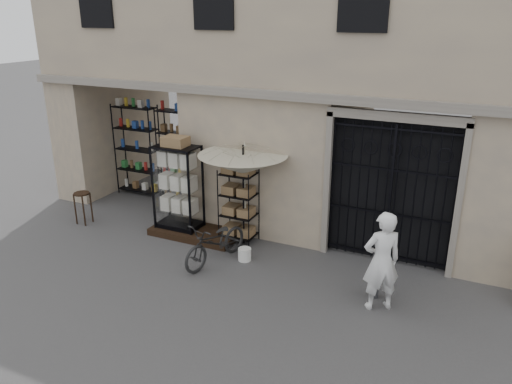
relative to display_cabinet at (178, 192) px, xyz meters
The scene contains 14 objects.
ground 3.35m from the display_cabinet, 28.93° to the right, with size 80.00×80.00×0.00m, color black.
main_building 5.11m from the display_cabinet, 41.25° to the left, with size 14.00×4.00×9.00m, color tan.
shop_recess 2.17m from the display_cabinet, 143.63° to the left, with size 3.00×1.70×3.00m, color black.
shop_shelving 2.49m from the display_cabinet, 134.98° to the left, with size 2.70×0.50×2.50m, color black.
iron_gate 4.63m from the display_cabinet, ahead, with size 2.50×0.21×3.00m.
step_platform 1.01m from the display_cabinet, ahead, with size 2.00×0.90×0.15m, color black.
display_cabinet is the anchor object (origin of this frame).
wire_rack 1.45m from the display_cabinet, ahead, with size 0.80×0.63×1.67m.
market_umbrella 1.83m from the display_cabinet, ahead, with size 2.18×2.20×2.68m.
white_bucket 2.21m from the display_cabinet, 16.79° to the right, with size 0.27×0.27×0.26m, color white.
bicycle 2.00m from the display_cabinet, 31.80° to the right, with size 0.59×0.90×1.71m, color black.
wooden_stool 2.51m from the display_cabinet, 168.06° to the right, with size 0.48×0.48×0.78m.
steel_bollard 4.78m from the display_cabinet, 10.52° to the right, with size 0.15×0.15×0.84m, color #54555A.
shopkeeper 5.03m from the display_cabinet, 13.74° to the right, with size 0.65×1.78×0.42m, color white.
Camera 1 is at (3.22, -7.23, 4.82)m, focal length 35.00 mm.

